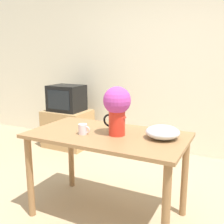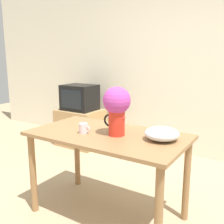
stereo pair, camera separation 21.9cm
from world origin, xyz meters
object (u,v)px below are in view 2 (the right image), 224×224
Objects in this scene: flower_vase at (117,106)px; white_bowl at (162,134)px; coffee_mug at (84,128)px; tv_set at (80,97)px.

flower_vase reaches higher than white_bowl.
coffee_mug is at bearing -158.01° from flower_vase.
coffee_mug is 0.67m from white_bowl.
coffee_mug is (-0.27, -0.11, -0.21)m from flower_vase.
tv_set reaches higher than white_bowl.
white_bowl is 2.34m from tv_set.
coffee_mug is 0.21× the size of tv_set.
flower_vase is at bearing -167.83° from white_bowl.
tv_set is at bearing 145.51° from white_bowl.
flower_vase reaches higher than tv_set.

